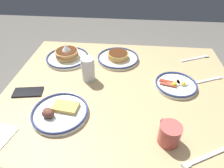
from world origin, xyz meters
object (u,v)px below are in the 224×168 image
(plate_center_pancakes, at_px, (118,57))
(coffee_mug, at_px, (169,133))
(plate_near_main, at_px, (176,85))
(fork_near, at_px, (209,80))
(tea_spoon, at_px, (199,58))
(drinking_glass, at_px, (88,70))
(plate_far_side, at_px, (59,112))
(cell_phone, at_px, (28,92))
(fork_far, at_px, (205,157))
(plate_far_companion, at_px, (67,56))

(plate_center_pancakes, bearing_deg, coffee_mug, 111.99)
(plate_near_main, height_order, plate_center_pancakes, plate_center_pancakes)
(fork_near, distance_m, tea_spoon, 0.24)
(drinking_glass, bearing_deg, plate_far_side, 73.46)
(drinking_glass, xyz_separation_m, cell_phone, (0.29, 0.14, -0.05))
(plate_center_pancakes, relative_size, fork_far, 1.38)
(plate_far_companion, height_order, fork_near, plate_far_companion)
(plate_near_main, distance_m, drinking_glass, 0.47)
(plate_far_side, relative_size, cell_phone, 1.75)
(plate_center_pancakes, distance_m, fork_far, 0.74)
(plate_far_side, height_order, cell_phone, plate_far_side)
(tea_spoon, bearing_deg, coffee_mug, 67.02)
(tea_spoon, bearing_deg, plate_far_companion, 6.50)
(tea_spoon, bearing_deg, plate_far_side, 37.22)
(plate_center_pancakes, bearing_deg, cell_phone, 40.05)
(cell_phone, relative_size, tea_spoon, 0.75)
(plate_far_companion, distance_m, drinking_glass, 0.26)
(plate_center_pancakes, xyz_separation_m, fork_far, (-0.36, 0.65, -0.01))
(plate_near_main, height_order, cell_phone, plate_near_main)
(plate_center_pancakes, distance_m, cell_phone, 0.56)
(tea_spoon, bearing_deg, drinking_glass, 23.62)
(plate_far_companion, height_order, drinking_glass, drinking_glass)
(plate_near_main, distance_m, plate_far_companion, 0.67)
(coffee_mug, xyz_separation_m, cell_phone, (0.67, -0.22, -0.04))
(plate_near_main, relative_size, plate_center_pancakes, 0.84)
(coffee_mug, xyz_separation_m, fork_far, (-0.13, 0.06, -0.04))
(coffee_mug, distance_m, fork_near, 0.50)
(plate_center_pancakes, xyz_separation_m, fork_near, (-0.51, 0.17, -0.01))
(plate_far_companion, xyz_separation_m, cell_phone, (0.11, 0.34, -0.02))
(plate_far_side, distance_m, drinking_glass, 0.29)
(plate_near_main, distance_m, plate_center_pancakes, 0.40)
(plate_far_companion, bearing_deg, fork_near, 170.15)
(plate_center_pancakes, relative_size, tea_spoon, 1.36)
(drinking_glass, relative_size, fork_far, 0.69)
(plate_near_main, bearing_deg, drinking_glass, -2.53)
(plate_center_pancakes, height_order, plate_far_companion, plate_far_companion)
(coffee_mug, height_order, cell_phone, coffee_mug)
(plate_center_pancakes, height_order, fork_near, plate_center_pancakes)
(plate_far_side, distance_m, cell_phone, 0.24)
(plate_far_side, distance_m, fork_near, 0.80)
(tea_spoon, bearing_deg, plate_center_pancakes, 7.87)
(plate_near_main, relative_size, tea_spoon, 1.14)
(plate_far_side, height_order, fork_far, plate_far_side)
(fork_near, distance_m, fork_far, 0.50)
(tea_spoon, bearing_deg, cell_phone, 24.60)
(plate_center_pancakes, relative_size, cell_phone, 1.80)
(plate_far_side, bearing_deg, plate_far_companion, -78.86)
(drinking_glass, distance_m, fork_near, 0.66)
(fork_near, bearing_deg, plate_near_main, 20.50)
(drinking_glass, height_order, tea_spoon, drinking_glass)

